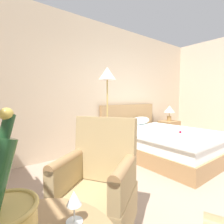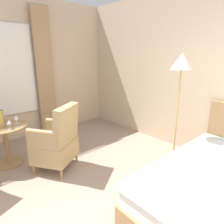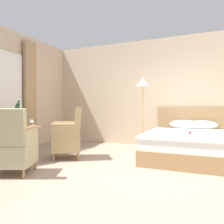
{
  "view_description": "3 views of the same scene",
  "coord_description": "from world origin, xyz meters",
  "px_view_note": "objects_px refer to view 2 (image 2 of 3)",
  "views": [
    {
      "loc": [
        -2.28,
        -0.63,
        1.21
      ],
      "look_at": [
        -0.96,
        1.09,
        1.03
      ],
      "focal_mm": 28.0,
      "sensor_mm": 36.0,
      "label": 1
    },
    {
      "loc": [
        1.16,
        -0.68,
        1.75
      ],
      "look_at": [
        -0.63,
        0.92,
        1.05
      ],
      "focal_mm": 32.0,
      "sensor_mm": 36.0,
      "label": 2
    },
    {
      "loc": [
        1.03,
        -3.16,
        1.01
      ],
      "look_at": [
        -0.71,
        0.93,
        0.94
      ],
      "focal_mm": 35.0,
      "sensor_mm": 36.0,
      "label": 3
    }
  ],
  "objects_px": {
    "floor_lamp_brass": "(181,74)",
    "armchair_by_window": "(57,141)",
    "wine_glass_near_edge": "(16,118)",
    "side_table_round": "(6,142)",
    "wine_glass_near_bucket": "(9,123)"
  },
  "relations": [
    {
      "from": "floor_lamp_brass",
      "to": "wine_glass_near_edge",
      "type": "relative_size",
      "value": 12.37
    },
    {
      "from": "wine_glass_near_bucket",
      "to": "wine_glass_near_edge",
      "type": "bearing_deg",
      "value": 140.67
    },
    {
      "from": "floor_lamp_brass",
      "to": "armchair_by_window",
      "type": "bearing_deg",
      "value": -128.77
    },
    {
      "from": "floor_lamp_brass",
      "to": "wine_glass_near_edge",
      "type": "bearing_deg",
      "value": -134.99
    },
    {
      "from": "wine_glass_near_bucket",
      "to": "wine_glass_near_edge",
      "type": "xyz_separation_m",
      "value": [
        -0.19,
        0.15,
        0.0
      ]
    },
    {
      "from": "floor_lamp_brass",
      "to": "armchair_by_window",
      "type": "xyz_separation_m",
      "value": [
        -1.15,
        -1.44,
        -1.02
      ]
    },
    {
      "from": "floor_lamp_brass",
      "to": "armchair_by_window",
      "type": "height_order",
      "value": "floor_lamp_brass"
    },
    {
      "from": "wine_glass_near_edge",
      "to": "side_table_round",
      "type": "bearing_deg",
      "value": -98.03
    },
    {
      "from": "floor_lamp_brass",
      "to": "side_table_round",
      "type": "xyz_separation_m",
      "value": [
        -1.83,
        -2.0,
        -1.09
      ]
    },
    {
      "from": "wine_glass_near_bucket",
      "to": "armchair_by_window",
      "type": "xyz_separation_m",
      "value": [
        0.46,
        0.52,
        -0.3
      ]
    },
    {
      "from": "floor_lamp_brass",
      "to": "wine_glass_near_bucket",
      "type": "bearing_deg",
      "value": -129.56
    },
    {
      "from": "floor_lamp_brass",
      "to": "armchair_by_window",
      "type": "relative_size",
      "value": 1.71
    },
    {
      "from": "floor_lamp_brass",
      "to": "side_table_round",
      "type": "relative_size",
      "value": 2.52
    },
    {
      "from": "side_table_round",
      "to": "armchair_by_window",
      "type": "distance_m",
      "value": 0.88
    },
    {
      "from": "side_table_round",
      "to": "wine_glass_near_bucket",
      "type": "xyz_separation_m",
      "value": [
        0.21,
        0.04,
        0.37
      ]
    }
  ]
}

